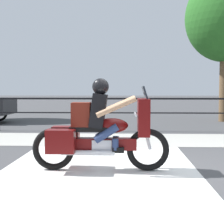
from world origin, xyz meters
The scene contains 5 objects.
ground_plane centered at (0.00, 0.00, 0.00)m, with size 120.00×120.00×0.00m, color #424244.
sidewalk_band centered at (0.00, 3.40, 0.01)m, with size 44.00×2.40×0.01m, color #A8A59E.
crosswalk_band centered at (-1.25, -0.20, 0.00)m, with size 3.45×6.00×0.01m, color silver.
fence_railing centered at (0.00, 5.29, 0.88)m, with size 36.00×0.05×1.12m.
motorcycle centered at (-1.24, -0.22, 0.71)m, with size 2.40×0.76×1.61m.
Camera 1 is at (-0.77, -6.14, 1.44)m, focal length 55.00 mm.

